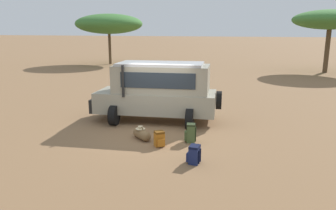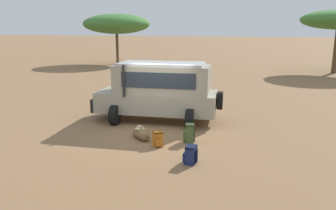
{
  "view_description": "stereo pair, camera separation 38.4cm",
  "coord_description": "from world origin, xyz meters",
  "views": [
    {
      "loc": [
        3.9,
        -11.05,
        3.77
      ],
      "look_at": [
        0.47,
        0.34,
        1.0
      ],
      "focal_mm": 35.0,
      "sensor_mm": 36.0,
      "label": 1
    },
    {
      "loc": [
        4.27,
        -10.93,
        3.77
      ],
      "look_at": [
        0.47,
        0.34,
        1.0
      ],
      "focal_mm": 35.0,
      "sensor_mm": 36.0,
      "label": 2
    }
  ],
  "objects": [
    {
      "name": "ground_plane",
      "position": [
        0.0,
        0.0,
        0.0
      ],
      "size": [
        320.0,
        320.0,
        0.0
      ],
      "primitive_type": "plane",
      "color": "olive"
    },
    {
      "name": "safari_vehicle",
      "position": [
        -0.31,
        1.59,
        1.29
      ],
      "size": [
        5.45,
        3.11,
        2.44
      ],
      "color": "gray",
      "rests_on": "ground_plane"
    },
    {
      "name": "backpack_beside_front_wheel",
      "position": [
        1.58,
        -0.67,
        0.31
      ],
      "size": [
        0.42,
        0.36,
        0.65
      ],
      "color": "#42562D",
      "rests_on": "ground_plane"
    },
    {
      "name": "backpack_cluster_center",
      "position": [
        2.08,
        -2.4,
        0.26
      ],
      "size": [
        0.4,
        0.38,
        0.53
      ],
      "color": "navy",
      "rests_on": "ground_plane"
    },
    {
      "name": "backpack_near_rear_wheel",
      "position": [
        0.69,
        -1.35,
        0.25
      ],
      "size": [
        0.42,
        0.43,
        0.51
      ],
      "color": "#B26619",
      "rests_on": "ground_plane"
    },
    {
      "name": "duffel_bag_low_black_case",
      "position": [
        -0.12,
        -0.86,
        0.18
      ],
      "size": [
        0.78,
        0.69,
        0.45
      ],
      "color": "brown",
      "rests_on": "ground_plane"
    },
    {
      "name": "acacia_tree_far_left",
      "position": [
        -12.6,
        21.73,
        4.29
      ],
      "size": [
        7.3,
        6.6,
        5.36
      ],
      "color": "brown",
      "rests_on": "ground_plane"
    }
  ]
}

